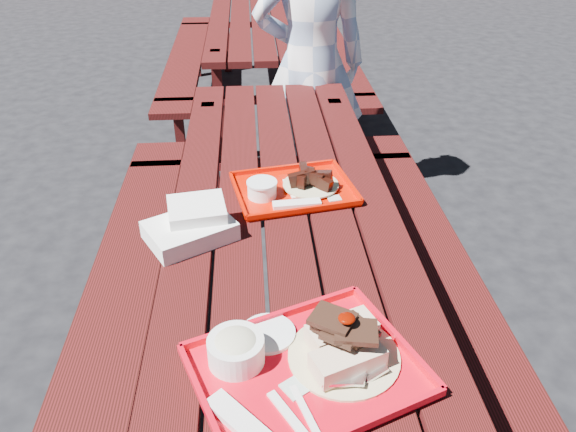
{
  "coord_description": "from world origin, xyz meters",
  "views": [
    {
      "loc": [
        -0.1,
        -1.56,
        1.72
      ],
      "look_at": [
        0.0,
        -0.15,
        0.82
      ],
      "focal_mm": 35.0,
      "sensor_mm": 36.0,
      "label": 1
    }
  ],
  "objects_px": {
    "picnic_table_far": "(261,38)",
    "picnic_table_near": "(285,256)",
    "near_tray": "(302,357)",
    "person": "(310,65)",
    "far_tray": "(292,188)"
  },
  "relations": [
    {
      "from": "picnic_table_far",
      "to": "picnic_table_near",
      "type": "bearing_deg",
      "value": -90.0
    },
    {
      "from": "near_tray",
      "to": "person",
      "type": "height_order",
      "value": "person"
    },
    {
      "from": "near_tray",
      "to": "person",
      "type": "bearing_deg",
      "value": 83.54
    },
    {
      "from": "picnic_table_far",
      "to": "near_tray",
      "type": "relative_size",
      "value": 4.13
    },
    {
      "from": "near_tray",
      "to": "person",
      "type": "distance_m",
      "value": 2.01
    },
    {
      "from": "near_tray",
      "to": "far_tray",
      "type": "xyz_separation_m",
      "value": [
        0.04,
        0.79,
        -0.02
      ]
    },
    {
      "from": "picnic_table_far",
      "to": "far_tray",
      "type": "height_order",
      "value": "far_tray"
    },
    {
      "from": "picnic_table_far",
      "to": "near_tray",
      "type": "xyz_separation_m",
      "value": [
        -0.01,
        -3.48,
        0.23
      ]
    },
    {
      "from": "picnic_table_near",
      "to": "person",
      "type": "distance_m",
      "value": 1.36
    },
    {
      "from": "picnic_table_far",
      "to": "person",
      "type": "height_order",
      "value": "person"
    },
    {
      "from": "person",
      "to": "far_tray",
      "type": "bearing_deg",
      "value": 79.93
    },
    {
      "from": "near_tray",
      "to": "far_tray",
      "type": "height_order",
      "value": "near_tray"
    },
    {
      "from": "picnic_table_far",
      "to": "far_tray",
      "type": "relative_size",
      "value": 5.37
    },
    {
      "from": "picnic_table_far",
      "to": "near_tray",
      "type": "height_order",
      "value": "near_tray"
    },
    {
      "from": "far_tray",
      "to": "picnic_table_far",
      "type": "bearing_deg",
      "value": 90.69
    }
  ]
}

